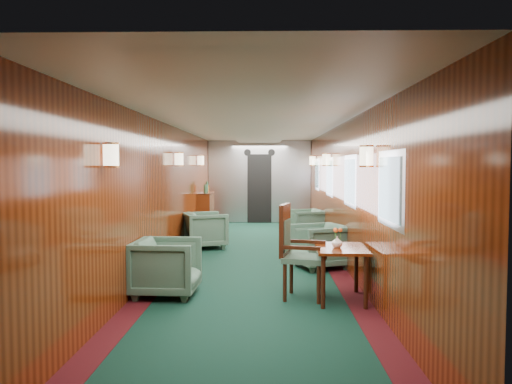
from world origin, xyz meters
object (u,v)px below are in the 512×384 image
(side_chair, at_px, (296,247))
(armchair_left_far, at_px, (205,230))
(dining_table, at_px, (341,256))
(armchair_right_near, at_px, (320,246))
(credenza, at_px, (206,211))
(armchair_right_far, at_px, (306,224))
(armchair_left_near, at_px, (167,267))

(side_chair, height_order, armchair_left_far, side_chair)
(dining_table, xyz_separation_m, armchair_right_near, (-0.05, 1.95, -0.20))
(side_chair, xyz_separation_m, armchair_right_near, (0.51, 1.85, -0.29))
(credenza, distance_m, armchair_right_far, 2.80)
(side_chair, distance_m, armchair_left_far, 4.11)
(side_chair, distance_m, armchair_right_far, 5.00)
(side_chair, xyz_separation_m, credenza, (-1.93, 6.33, -0.15))
(armchair_left_far, xyz_separation_m, armchair_right_near, (2.13, -1.92, -0.01))
(credenza, relative_size, armchair_left_far, 1.56)
(dining_table, height_order, credenza, credenza)
(side_chair, bearing_deg, armchair_left_near, -168.69)
(credenza, distance_m, armchair_left_near, 6.26)
(credenza, xyz_separation_m, armchair_right_far, (2.44, -1.37, -0.16))
(armchair_left_near, xyz_separation_m, armchair_right_near, (2.17, 1.78, -0.01))
(side_chair, height_order, armchair_left_near, side_chair)
(side_chair, height_order, credenza, credenza)
(credenza, xyz_separation_m, armchair_left_far, (0.30, -2.56, -0.13))
(dining_table, height_order, armchair_right_near, armchair_right_near)
(side_chair, bearing_deg, credenza, 120.68)
(credenza, height_order, armchair_right_near, credenza)
(side_chair, relative_size, armchair_left_far, 1.48)
(dining_table, relative_size, credenza, 0.72)
(side_chair, xyz_separation_m, armchair_left_near, (-1.66, 0.07, -0.28))
(dining_table, height_order, armchair_left_far, armchair_left_far)
(credenza, relative_size, armchair_right_near, 1.59)
(armchair_left_near, height_order, armchair_right_far, armchair_left_near)
(armchair_left_near, bearing_deg, armchair_left_far, 1.66)
(credenza, height_order, armchair_right_far, credenza)
(armchair_right_near, bearing_deg, side_chair, -35.94)
(credenza, bearing_deg, armchair_right_far, -29.25)
(credenza, xyz_separation_m, armchair_left_near, (0.26, -6.26, -0.13))
(armchair_left_far, relative_size, armchair_right_far, 1.07)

